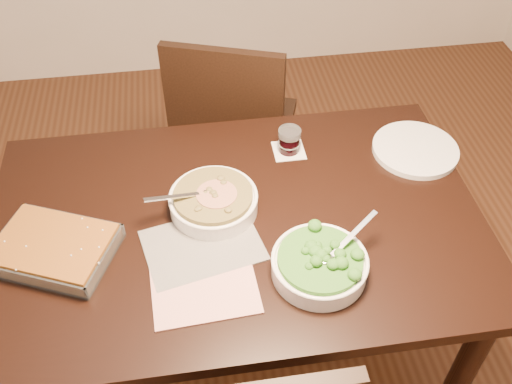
{
  "coord_description": "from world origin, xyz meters",
  "views": [
    {
      "loc": [
        -0.11,
        -1.09,
        1.94
      ],
      "look_at": [
        0.06,
        0.05,
        0.8
      ],
      "focal_mm": 40.0,
      "sensor_mm": 36.0,
      "label": 1
    }
  ],
  "objects": [
    {
      "name": "magazine_a",
      "position": [
        -0.11,
        -0.23,
        0.75
      ],
      "size": [
        0.28,
        0.21,
        0.01
      ],
      "primitive_type": "cube",
      "rotation": [
        0.0,
        0.0,
        0.06
      ],
      "color": "#B83436",
      "rests_on": "table"
    },
    {
      "name": "table",
      "position": [
        0.0,
        0.0,
        0.65
      ],
      "size": [
        1.4,
        0.9,
        0.75
      ],
      "color": "black",
      "rests_on": "ground"
    },
    {
      "name": "ground",
      "position": [
        0.0,
        0.0,
        0.0
      ],
      "size": [
        4.0,
        4.0,
        0.0
      ],
      "primitive_type": "plane",
      "color": "#402112",
      "rests_on": "ground"
    },
    {
      "name": "chair_far",
      "position": [
        0.07,
        0.71,
        0.52
      ],
      "size": [
        0.56,
        0.56,
        0.94
      ],
      "rotation": [
        0.0,
        0.0,
        2.8
      ],
      "color": "black",
      "rests_on": "ground"
    },
    {
      "name": "coaster",
      "position": [
        0.2,
        0.27,
        0.75
      ],
      "size": [
        0.1,
        0.1,
        0.0
      ],
      "primitive_type": "cube",
      "color": "white",
      "rests_on": "table"
    },
    {
      "name": "baking_dish",
      "position": [
        -0.49,
        -0.06,
        0.78
      ],
      "size": [
        0.37,
        0.33,
        0.05
      ],
      "rotation": [
        0.0,
        0.0,
        -0.41
      ],
      "color": "silver",
      "rests_on": "table"
    },
    {
      "name": "wine_tumbler",
      "position": [
        0.2,
        0.27,
        0.79
      ],
      "size": [
        0.07,
        0.07,
        0.08
      ],
      "color": "black",
      "rests_on": "coaster"
    },
    {
      "name": "magazine_b",
      "position": [
        -0.1,
        -0.09,
        0.75
      ],
      "size": [
        0.35,
        0.28,
        0.01
      ],
      "primitive_type": "cube",
      "rotation": [
        0.0,
        0.0,
        0.22
      ],
      "color": "#24232A",
      "rests_on": "table"
    },
    {
      "name": "dinner_plate",
      "position": [
        0.6,
        0.21,
        0.76
      ],
      "size": [
        0.27,
        0.27,
        0.02
      ],
      "primitive_type": "cylinder",
      "color": "silver",
      "rests_on": "table"
    },
    {
      "name": "stew_bowl",
      "position": [
        -0.06,
        0.05,
        0.78
      ],
      "size": [
        0.28,
        0.25,
        0.1
      ],
      "color": "white",
      "rests_on": "table"
    },
    {
      "name": "broccoli_bowl",
      "position": [
        0.19,
        -0.22,
        0.78
      ],
      "size": [
        0.26,
        0.25,
        0.1
      ],
      "color": "white",
      "rests_on": "table"
    }
  ]
}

